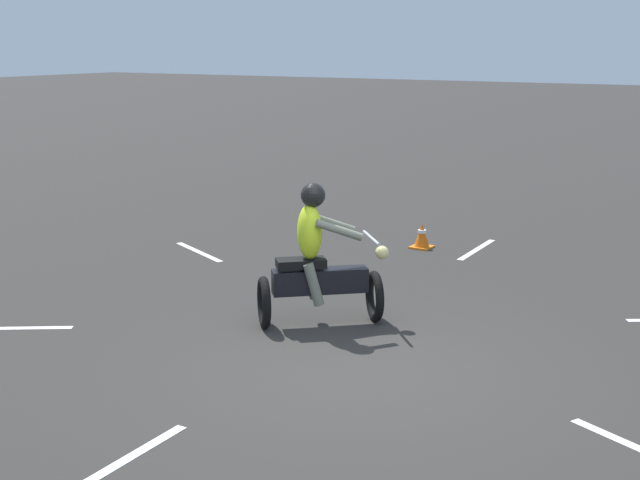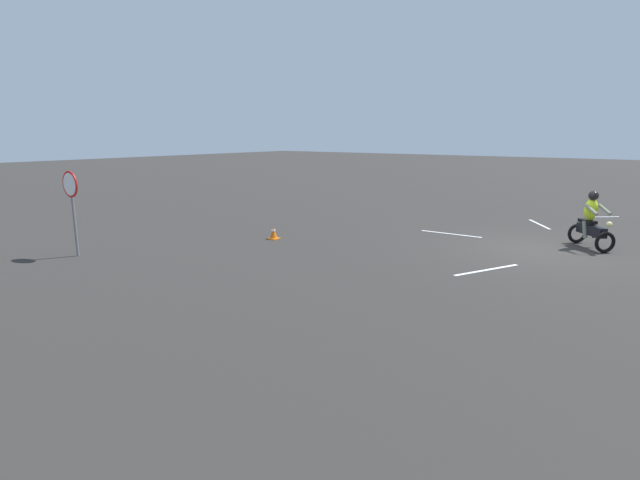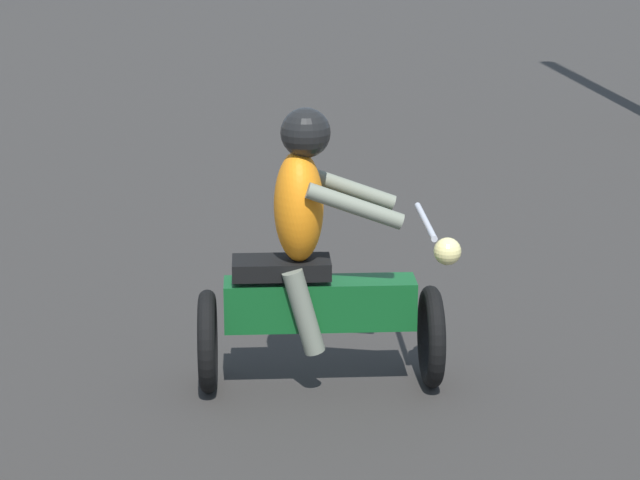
# 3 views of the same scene
# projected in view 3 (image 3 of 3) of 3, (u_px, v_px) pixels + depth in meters

# --- Properties ---
(motorcycle_rider_background) EXTENTS (1.50, 1.25, 1.66)m
(motorcycle_rider_background) POSITION_uv_depth(u_px,v_px,m) (314.00, 269.00, 7.10)
(motorcycle_rider_background) COLOR black
(motorcycle_rider_background) RESTS_ON ground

